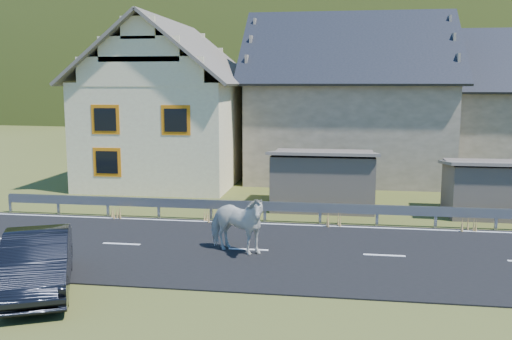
# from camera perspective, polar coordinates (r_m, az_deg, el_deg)

# --- Properties ---
(ground) EXTENTS (160.00, 160.00, 0.00)m
(ground) POSITION_cam_1_polar(r_m,az_deg,el_deg) (17.13, 12.71, -8.46)
(ground) COLOR #3D4515
(ground) RESTS_ON ground
(road) EXTENTS (60.00, 7.00, 0.04)m
(road) POSITION_cam_1_polar(r_m,az_deg,el_deg) (17.13, 12.71, -8.40)
(road) COLOR black
(road) RESTS_ON ground
(lane_markings) EXTENTS (60.00, 6.60, 0.01)m
(lane_markings) POSITION_cam_1_polar(r_m,az_deg,el_deg) (17.12, 12.71, -8.32)
(lane_markings) COLOR silver
(lane_markings) RESTS_ON road
(guardrail) EXTENTS (28.10, 0.09, 0.75)m
(guardrail) POSITION_cam_1_polar(r_m,az_deg,el_deg) (20.55, 12.04, -3.94)
(guardrail) COLOR #93969B
(guardrail) RESTS_ON ground
(shed_left) EXTENTS (4.30, 3.30, 2.40)m
(shed_left) POSITION_cam_1_polar(r_m,az_deg,el_deg) (23.18, 6.73, -1.02)
(shed_left) COLOR #655A4E
(shed_left) RESTS_ON ground
(shed_right) EXTENTS (3.80, 2.90, 2.20)m
(shed_right) POSITION_cam_1_polar(r_m,az_deg,el_deg) (23.42, 22.79, -1.80)
(shed_right) COLOR #655A4E
(shed_right) RESTS_ON ground
(house_cream) EXTENTS (7.80, 9.80, 8.30)m
(house_cream) POSITION_cam_1_polar(r_m,az_deg,el_deg) (29.64, -8.58, 7.38)
(house_cream) COLOR #F7EAB6
(house_cream) RESTS_ON ground
(house_stone_a) EXTENTS (10.80, 9.80, 8.90)m
(house_stone_a) POSITION_cam_1_polar(r_m,az_deg,el_deg) (31.34, 9.20, 7.94)
(house_stone_a) COLOR #A1937F
(house_stone_a) RESTS_ON ground
(mountain) EXTENTS (440.00, 280.00, 260.00)m
(mountain) POSITION_cam_1_polar(r_m,az_deg,el_deg) (198.02, 10.30, 1.33)
(mountain) COLOR #203113
(mountain) RESTS_ON ground
(conifer_patch) EXTENTS (76.00, 50.00, 28.00)m
(conifer_patch) POSITION_cam_1_polar(r_m,az_deg,el_deg) (137.27, -14.66, 8.86)
(conifer_patch) COLOR black
(conifer_patch) RESTS_ON ground
(horse) EXTENTS (1.68, 2.28, 1.75)m
(horse) POSITION_cam_1_polar(r_m,az_deg,el_deg) (16.76, -2.01, -5.38)
(horse) COLOR beige
(horse) RESTS_ON road
(car) EXTENTS (3.18, 4.56, 1.42)m
(car) POSITION_cam_1_polar(r_m,az_deg,el_deg) (14.92, -21.05, -8.58)
(car) COLOR black
(car) RESTS_ON ground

